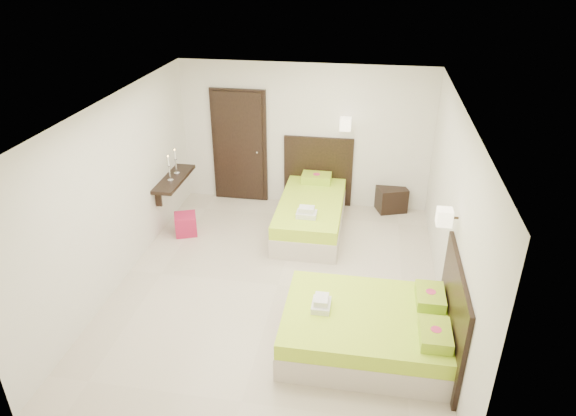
% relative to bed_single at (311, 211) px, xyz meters
% --- Properties ---
extents(floor, '(5.50, 5.50, 0.00)m').
position_rel_bed_single_xyz_m(floor, '(-0.26, -1.78, -0.31)').
color(floor, '#C1B4A0').
rests_on(floor, ground).
extents(bed_single, '(1.26, 2.09, 1.73)m').
position_rel_bed_single_xyz_m(bed_single, '(0.00, 0.00, 0.00)').
color(bed_single, beige).
rests_on(bed_single, ground).
extents(bed_double, '(1.97, 1.67, 1.62)m').
position_rel_bed_single_xyz_m(bed_double, '(1.09, -2.85, -0.02)').
color(bed_double, beige).
rests_on(bed_double, ground).
extents(nightstand, '(0.63, 0.59, 0.45)m').
position_rel_bed_single_xyz_m(nightstand, '(1.35, 0.90, -0.09)').
color(nightstand, black).
rests_on(nightstand, ground).
extents(ottoman, '(0.45, 0.45, 0.35)m').
position_rel_bed_single_xyz_m(ottoman, '(-2.05, -0.57, -0.14)').
color(ottoman, maroon).
rests_on(ottoman, ground).
extents(door, '(1.02, 0.15, 2.14)m').
position_rel_bed_single_xyz_m(door, '(-1.46, 0.91, 0.74)').
color(door, black).
rests_on(door, ground).
extents(console_shelf, '(0.35, 1.20, 0.78)m').
position_rel_bed_single_xyz_m(console_shelf, '(-2.35, -0.18, 0.50)').
color(console_shelf, black).
rests_on(console_shelf, ground).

